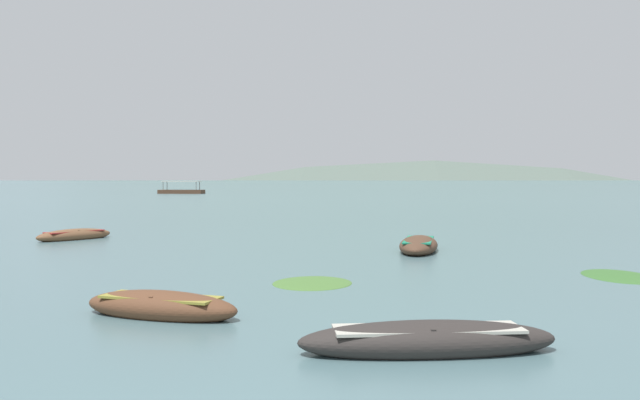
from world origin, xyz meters
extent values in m
plane|color=slate|center=(0.00, 1500.00, 0.00)|extent=(6000.00, 6000.00, 0.00)
cone|color=slate|center=(-788.00, 2042.91, 182.00)|extent=(1051.28, 1051.28, 364.00)
cone|color=#56665B|center=(180.64, 1964.41, 285.24)|extent=(2047.10, 2047.10, 570.48)
cone|color=slate|center=(769.24, 1969.17, 137.55)|extent=(1104.52, 1104.52, 275.11)
ellipsoid|color=brown|center=(-9.87, 25.97, 0.19)|extent=(3.19, 3.72, 0.63)
cube|color=#B22D28|center=(-9.87, 25.97, 0.38)|extent=(2.30, 2.68, 0.05)
cube|color=brown|center=(-9.87, 25.97, 0.43)|extent=(0.64, 0.51, 0.04)
ellipsoid|color=brown|center=(-1.81, 8.41, 0.20)|extent=(3.67, 2.25, 0.67)
cube|color=olive|center=(-1.81, 8.41, 0.40)|extent=(2.64, 1.62, 0.05)
cube|color=brown|center=(-1.81, 8.41, 0.45)|extent=(0.34, 0.75, 0.04)
ellipsoid|color=#4C3323|center=(5.50, 20.83, 0.22)|extent=(2.41, 4.74, 0.74)
cube|color=#197A56|center=(5.50, 20.83, 0.44)|extent=(1.73, 3.41, 0.05)
cube|color=#4C3323|center=(5.50, 20.83, 0.49)|extent=(1.00, 0.29, 0.04)
ellipsoid|color=#2D2826|center=(3.25, 5.47, 0.20)|extent=(4.38, 1.44, 0.66)
cube|color=#B7B2A3|center=(3.25, 5.47, 0.40)|extent=(3.15, 1.04, 0.05)
cube|color=#2D2826|center=(3.25, 5.47, 0.45)|extent=(0.14, 0.76, 0.04)
cube|color=#4C3323|center=(-23.66, 120.82, 0.27)|extent=(8.80, 3.94, 0.90)
cylinder|color=#4C4742|center=(-20.31, 121.32, 1.40)|extent=(0.10, 0.10, 1.80)
cylinder|color=#4C4742|center=(-20.62, 119.32, 1.40)|extent=(0.10, 0.10, 1.80)
cylinder|color=#4C4742|center=(-26.69, 122.32, 1.40)|extent=(0.10, 0.10, 1.80)
cylinder|color=#4C4742|center=(-27.00, 120.32, 1.40)|extent=(0.10, 0.10, 1.80)
cube|color=beige|center=(-23.66, 120.82, 2.29)|extent=(7.40, 3.31, 0.12)
ellipsoid|color=#38662D|center=(10.30, 13.95, 0.00)|extent=(2.10, 3.09, 0.14)
ellipsoid|color=#477033|center=(1.33, 12.75, 0.00)|extent=(2.60, 2.89, 0.14)
camera|label=1|loc=(1.38, -5.40, 2.86)|focal=37.54mm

